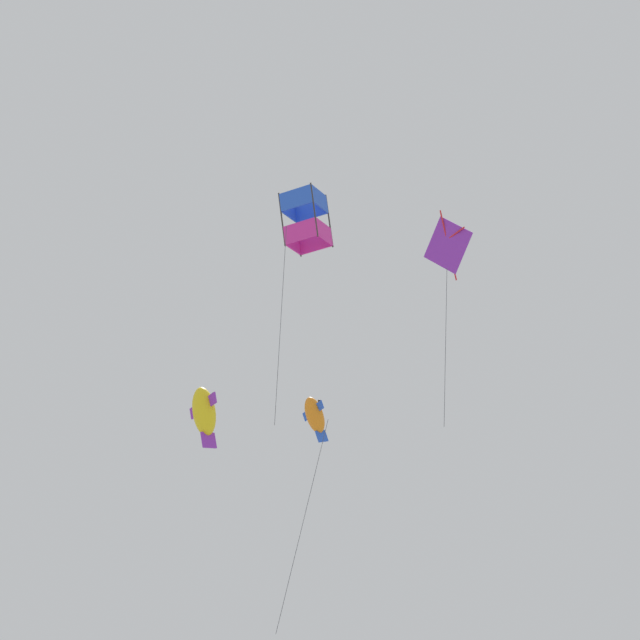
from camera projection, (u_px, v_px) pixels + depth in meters
kite_fish_far_centre at (204, 412)px, 28.69m from camera, size 1.18×0.90×1.76m
kite_diamond_near_right at (448, 246)px, 30.90m from camera, size 1.77×0.92×6.31m
kite_fish_upper_right at (315, 416)px, 30.75m from camera, size 1.66×1.19×6.78m
kite_box_highest at (306, 221)px, 32.33m from camera, size 1.99×1.85×7.34m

